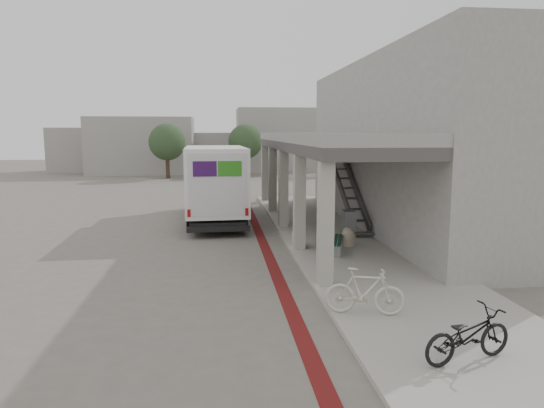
{
  "coord_description": "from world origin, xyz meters",
  "views": [
    {
      "loc": [
        -0.63,
        -15.47,
        4.05
      ],
      "look_at": [
        1.22,
        0.94,
        1.6
      ],
      "focal_mm": 32.0,
      "sensor_mm": 36.0,
      "label": 1
    }
  ],
  "objects": [
    {
      "name": "sidewalk",
      "position": [
        4.0,
        0.0,
        0.06
      ],
      "size": [
        4.4,
        28.0,
        0.12
      ],
      "primitive_type": "cube",
      "color": "#A29D91",
      "rests_on": "ground"
    },
    {
      "name": "bench",
      "position": [
        3.23,
        -0.09,
        0.42
      ],
      "size": [
        0.87,
        1.81,
        0.42
      ],
      "rotation": [
        0.0,
        0.0,
        -0.29
      ],
      "color": "gray",
      "rests_on": "sidewalk"
    },
    {
      "name": "tree_mid",
      "position": [
        2.0,
        30.0,
        3.18
      ],
      "size": [
        3.2,
        3.2,
        4.8
      ],
      "color": "#38281C",
      "rests_on": "ground"
    },
    {
      "name": "bicycle_cream",
      "position": [
        2.5,
        -5.66,
        0.64
      ],
      "size": [
        1.8,
        0.93,
        1.04
      ],
      "primitive_type": "imported",
      "rotation": [
        0.0,
        0.0,
        1.3
      ],
      "color": "beige",
      "rests_on": "sidewalk"
    },
    {
      "name": "utility_cabinet",
      "position": [
        4.3,
        2.22,
        0.61
      ],
      "size": [
        0.45,
        0.6,
        0.99
      ],
      "primitive_type": "cube",
      "rotation": [
        0.0,
        0.0,
        -0.0
      ],
      "color": "slate",
      "rests_on": "sidewalk"
    },
    {
      "name": "bollard_near",
      "position": [
        3.85,
        0.63,
        0.45
      ],
      "size": [
        0.44,
        0.44,
        0.66
      ],
      "color": "gray",
      "rests_on": "sidewalk"
    },
    {
      "name": "ground",
      "position": [
        0.0,
        0.0,
        0.0
      ],
      "size": [
        120.0,
        120.0,
        0.0
      ],
      "primitive_type": "plane",
      "color": "#655F56",
      "rests_on": "ground"
    },
    {
      "name": "fedex_truck",
      "position": [
        -0.76,
        6.73,
        1.82
      ],
      "size": [
        2.76,
        8.09,
        3.42
      ],
      "rotation": [
        0.0,
        0.0,
        0.03
      ],
      "color": "black",
      "rests_on": "ground"
    },
    {
      "name": "transit_building",
      "position": [
        6.83,
        4.5,
        3.4
      ],
      "size": [
        7.6,
        17.0,
        7.0
      ],
      "color": "gray",
      "rests_on": "ground"
    },
    {
      "name": "tree_right",
      "position": [
        10.0,
        29.0,
        3.18
      ],
      "size": [
        3.2,
        3.2,
        4.8
      ],
      "color": "#38281C",
      "rests_on": "ground"
    },
    {
      "name": "bollard_far",
      "position": [
        2.1,
        0.89,
        0.42
      ],
      "size": [
        0.4,
        0.4,
        0.6
      ],
      "color": "tan",
      "rests_on": "sidewalk"
    },
    {
      "name": "tree_left",
      "position": [
        -5.0,
        28.0,
        3.18
      ],
      "size": [
        3.2,
        3.2,
        4.8
      ],
      "color": "#38281C",
      "rests_on": "ground"
    },
    {
      "name": "bicycle_black",
      "position": [
        3.61,
        -7.98,
        0.59
      ],
      "size": [
        1.9,
        1.07,
        0.94
      ],
      "primitive_type": "imported",
      "rotation": [
        0.0,
        0.0,
        1.83
      ],
      "color": "black",
      "rests_on": "sidewalk"
    },
    {
      "name": "distant_backdrop",
      "position": [
        -2.84,
        35.89,
        2.7
      ],
      "size": [
        28.0,
        10.0,
        6.5
      ],
      "color": "gray",
      "rests_on": "ground"
    },
    {
      "name": "bike_lane_stripe",
      "position": [
        1.0,
        2.0,
        0.01
      ],
      "size": [
        0.35,
        40.0,
        0.01
      ],
      "primitive_type": "cube",
      "color": "#5F1313",
      "rests_on": "ground"
    }
  ]
}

